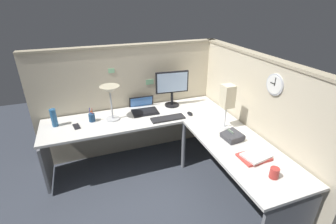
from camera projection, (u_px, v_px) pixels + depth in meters
The scene contains 20 objects.
ground_plane at pixel (176, 177), 3.20m from camera, with size 6.80×6.80×0.00m, color #383D47.
cubicle_wall_back at pixel (131, 101), 3.48m from camera, with size 2.57×0.12×1.58m.
cubicle_wall_right at pixel (253, 121), 2.90m from camera, with size 0.12×2.37×1.58m.
desk at pixel (167, 140), 2.84m from camera, with size 2.35×2.15×0.73m.
monitor at pixel (172, 86), 3.35m from camera, with size 0.46×0.20×0.50m.
laptop at pixel (143, 108), 3.34m from camera, with size 0.35×0.39×0.22m.
keyboard at pixel (168, 118), 3.09m from camera, with size 0.43×0.14×0.02m, color #232326.
computer_mouse at pixel (190, 113), 3.20m from camera, with size 0.06×0.10×0.03m, color black.
desk_lamp_dome at pixel (110, 93), 2.93m from camera, with size 0.24×0.24×0.44m.
pen_cup at pixel (92, 117), 3.02m from camera, with size 0.08×0.08×0.18m.
cell_phone at pixel (77, 126), 2.91m from camera, with size 0.07×0.14×0.01m, color black.
thermos_flask at pixel (54, 118), 2.89m from camera, with size 0.07×0.07×0.22m, color #26598C.
office_phone at pixel (232, 137), 2.64m from camera, with size 0.21×0.22×0.11m.
book_stack at pixel (255, 156), 2.34m from camera, with size 0.30×0.23×0.04m.
desk_lamp_paper at pixel (228, 97), 2.74m from camera, with size 0.13×0.13×0.53m.
coffee_mug at pixel (274, 173), 2.08m from camera, with size 0.08×0.08×0.10m, color #B2332D.
wall_clock at pixel (275, 85), 2.41m from camera, with size 0.04×0.22×0.22m.
pinned_note_leftmost at pixel (173, 79), 3.51m from camera, with size 0.10×0.00×0.08m, color #EAD84C.
pinned_note_middle at pixel (111, 71), 3.15m from camera, with size 0.08×0.00×0.06m, color #8CCC99.
pinned_note_rightmost at pixel (150, 82), 3.40m from camera, with size 0.11×0.00×0.07m, color #8CCC99.
Camera 1 is at (-0.97, -2.32, 2.15)m, focal length 26.01 mm.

